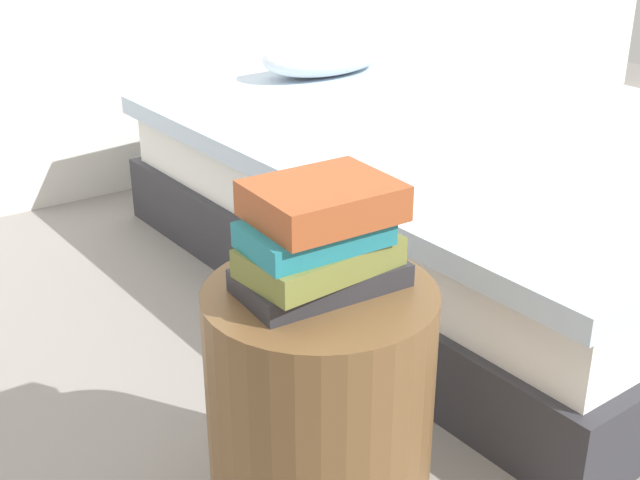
{
  "coord_description": "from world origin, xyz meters",
  "views": [
    {
      "loc": [
        -0.75,
        -1.1,
        1.22
      ],
      "look_at": [
        0.0,
        0.0,
        0.61
      ],
      "focal_mm": 47.6,
      "sensor_mm": 36.0,
      "label": 1
    }
  ],
  "objects_px": {
    "side_table": "(320,411)",
    "book_olive": "(320,257)",
    "book_rust": "(323,201)",
    "book_teal": "(313,233)",
    "book_charcoal": "(321,278)",
    "bed": "(474,188)"
  },
  "relations": [
    {
      "from": "book_rust",
      "to": "book_charcoal",
      "type": "bearing_deg",
      "value": 126.11
    },
    {
      "from": "bed",
      "to": "side_table",
      "type": "distance_m",
      "value": 1.34
    },
    {
      "from": "book_charcoal",
      "to": "book_teal",
      "type": "xyz_separation_m",
      "value": [
        -0.02,
        -0.0,
        0.09
      ]
    },
    {
      "from": "bed",
      "to": "book_charcoal",
      "type": "height_order",
      "value": "bed"
    },
    {
      "from": "side_table",
      "to": "book_charcoal",
      "type": "height_order",
      "value": "book_charcoal"
    },
    {
      "from": "book_rust",
      "to": "bed",
      "type": "bearing_deg",
      "value": 35.05
    },
    {
      "from": "side_table",
      "to": "book_olive",
      "type": "distance_m",
      "value": 0.32
    },
    {
      "from": "bed",
      "to": "book_rust",
      "type": "bearing_deg",
      "value": -149.03
    },
    {
      "from": "bed",
      "to": "book_rust",
      "type": "xyz_separation_m",
      "value": [
        -1.11,
        -0.74,
        0.45
      ]
    },
    {
      "from": "side_table",
      "to": "bed",
      "type": "bearing_deg",
      "value": 33.92
    },
    {
      "from": "book_rust",
      "to": "side_table",
      "type": "bearing_deg",
      "value": -145.21
    },
    {
      "from": "bed",
      "to": "side_table",
      "type": "relative_size",
      "value": 4.04
    },
    {
      "from": "book_olive",
      "to": "book_rust",
      "type": "distance_m",
      "value": 0.1
    },
    {
      "from": "side_table",
      "to": "book_charcoal",
      "type": "relative_size",
      "value": 1.74
    },
    {
      "from": "book_charcoal",
      "to": "book_olive",
      "type": "relative_size",
      "value": 1.08
    },
    {
      "from": "book_charcoal",
      "to": "book_teal",
      "type": "height_order",
      "value": "book_teal"
    },
    {
      "from": "book_teal",
      "to": "book_rust",
      "type": "xyz_separation_m",
      "value": [
        0.02,
        0.0,
        0.05
      ]
    },
    {
      "from": "side_table",
      "to": "book_teal",
      "type": "height_order",
      "value": "book_teal"
    },
    {
      "from": "side_table",
      "to": "book_teal",
      "type": "bearing_deg",
      "value": 158.92
    },
    {
      "from": "book_charcoal",
      "to": "book_olive",
      "type": "height_order",
      "value": "book_olive"
    },
    {
      "from": "side_table",
      "to": "book_olive",
      "type": "bearing_deg",
      "value": -78.92
    },
    {
      "from": "side_table",
      "to": "book_rust",
      "type": "relative_size",
      "value": 2.13
    }
  ]
}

